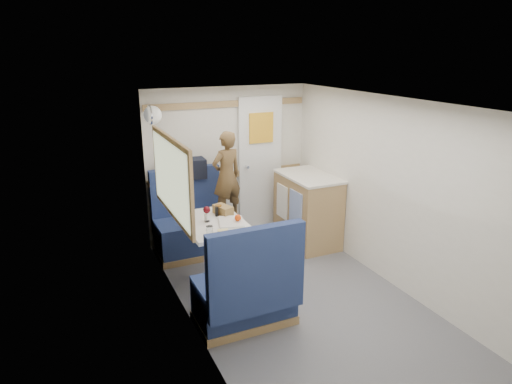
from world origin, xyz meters
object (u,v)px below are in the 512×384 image
pepper_grinder (217,211)px  person (227,176)px  salt_grinder (206,217)px  duffel_bag (185,169)px  tray (231,222)px  bread_loaf (223,210)px  cheese_block (223,231)px  bench_near (247,296)px  beer_glass (219,210)px  dinette_table (214,235)px  tumbler_left (210,232)px  wine_glass (207,210)px  dome_light (153,115)px  galley_counter (307,209)px  bench_far (192,230)px  orange_fruit (238,218)px

pepper_grinder → person: bearing=59.3°
salt_grinder → duffel_bag: bearing=85.2°
tray → pepper_grinder: size_ratio=3.17×
pepper_grinder → bread_loaf: bearing=20.8°
duffel_bag → cheese_block: duffel_bag is taller
bench_near → beer_glass: 1.16m
dinette_table → tumbler_left: 0.45m
duffel_bag → wine_glass: bearing=-91.4°
dome_light → tray: 1.50m
bread_loaf → pepper_grinder: bearing=-159.2°
tray → bread_loaf: 0.28m
cheese_block → bread_loaf: bearing=69.5°
tumbler_left → bread_loaf: tumbler_left is taller
bench_near → cheese_block: bench_near is taller
beer_glass → salt_grinder: bearing=-145.6°
dome_light → beer_glass: size_ratio=1.82×
wine_glass → galley_counter: bearing=18.6°
dinette_table → bread_loaf: (0.17, 0.18, 0.20)m
cheese_block → tumbler_left: bearing=176.7°
tray → wine_glass: wine_glass is taller
duffel_bag → bread_loaf: duffel_bag is taller
bench_far → orange_fruit: 1.12m
bench_far → galley_counter: 1.51m
dinette_table → dome_light: size_ratio=4.60×
dinette_table → person: size_ratio=0.85×
cheese_block → pepper_grinder: (0.12, 0.52, 0.02)m
orange_fruit → person: bearing=76.8°
pepper_grinder → bread_loaf: 0.09m
cheese_block → bread_loaf: 0.59m
person → duffel_bag: size_ratio=2.15×
tray → beer_glass: size_ratio=3.01×
bench_near → salt_grinder: size_ratio=12.10×
duffel_bag → cheese_block: size_ratio=4.97×
beer_glass → bread_loaf: 0.05m
tumbler_left → bread_loaf: 0.64m
tumbler_left → pepper_grinder: tumbler_left is taller
duffel_bag → tray: size_ratio=1.52×
dinette_table → galley_counter: bearing=20.5°
tray → person: bearing=72.0°
orange_fruit → bench_far: bearing=102.7°
dinette_table → galley_counter: 1.57m
bench_near → salt_grinder: (-0.07, 0.92, 0.46)m
duffel_bag → dinette_table: bearing=-88.0°
dinette_table → person: bearing=59.3°
galley_counter → duffel_bag: bearing=158.5°
person → beer_glass: 0.63m
galley_counter → tray: (-1.31, -0.65, 0.26)m
dinette_table → bench_far: size_ratio=0.88×
bench_near → pepper_grinder: bearing=85.1°
tray → bread_loaf: bread_loaf is taller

